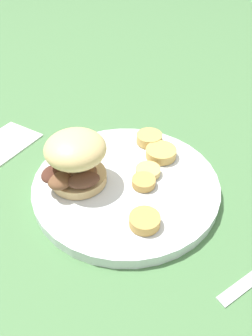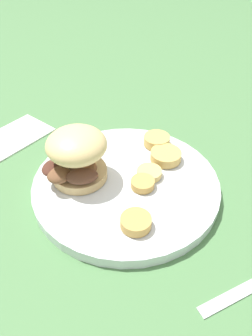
# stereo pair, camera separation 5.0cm
# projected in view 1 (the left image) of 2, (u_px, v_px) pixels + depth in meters

# --- Properties ---
(ground_plane) EXTENTS (4.00, 4.00, 0.00)m
(ground_plane) POSITION_uv_depth(u_px,v_px,m) (126.00, 189.00, 0.53)
(ground_plane) COLOR #4C7A47
(dinner_plate) EXTENTS (0.30, 0.30, 0.02)m
(dinner_plate) POSITION_uv_depth(u_px,v_px,m) (126.00, 184.00, 0.53)
(dinner_plate) COLOR white
(dinner_plate) RESTS_ON ground_plane
(sandwich) EXTENTS (0.10, 0.10, 0.09)m
(sandwich) POSITION_uv_depth(u_px,v_px,m) (76.00, 159.00, 0.49)
(sandwich) COLOR tan
(sandwich) RESTS_ON dinner_plate
(potato_round_0) EXTENTS (0.04, 0.04, 0.01)m
(potato_round_0) POSITION_uv_depth(u_px,v_px,m) (144.00, 182.00, 0.51)
(potato_round_0) COLOR tan
(potato_round_0) RESTS_ON dinner_plate
(potato_round_1) EXTENTS (0.04, 0.04, 0.01)m
(potato_round_1) POSITION_uv_depth(u_px,v_px,m) (148.00, 171.00, 0.53)
(potato_round_1) COLOR #DBB766
(potato_round_1) RESTS_ON dinner_plate
(potato_round_2) EXTENTS (0.04, 0.04, 0.01)m
(potato_round_2) POSITION_uv_depth(u_px,v_px,m) (145.00, 221.00, 0.45)
(potato_round_2) COLOR tan
(potato_round_2) RESTS_ON dinner_plate
(potato_round_3) EXTENTS (0.05, 0.05, 0.02)m
(potato_round_3) POSITION_uv_depth(u_px,v_px,m) (149.00, 138.00, 0.59)
(potato_round_3) COLOR tan
(potato_round_3) RESTS_ON dinner_plate
(potato_round_4) EXTENTS (0.05, 0.05, 0.02)m
(potato_round_4) POSITION_uv_depth(u_px,v_px,m) (161.00, 153.00, 0.56)
(potato_round_4) COLOR tan
(potato_round_4) RESTS_ON dinner_plate
(napkin) EXTENTS (0.16, 0.14, 0.01)m
(napkin) POSITION_uv_depth(u_px,v_px,m) (1.00, 145.00, 0.62)
(napkin) COLOR white
(napkin) RESTS_ON ground_plane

